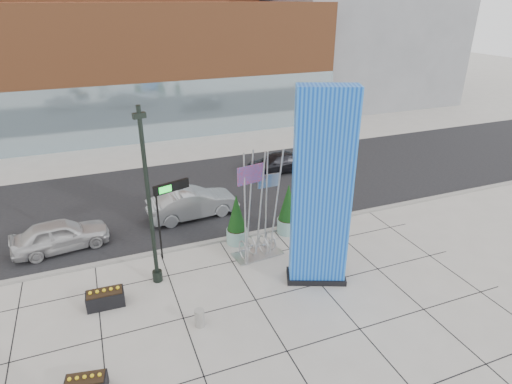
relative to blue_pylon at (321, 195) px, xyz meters
name	(u,v)px	position (x,y,z in m)	size (l,w,h in m)	color
ground	(225,291)	(-4.00, 0.60, -4.07)	(160.00, 160.00, 0.00)	#9E9991
street_asphalt	(176,198)	(-4.00, 10.60, -4.06)	(80.00, 12.00, 0.02)	black
curb_edge	(200,244)	(-4.00, 4.60, -4.01)	(80.00, 0.30, 0.12)	gray
tower_podium	(143,68)	(-3.00, 27.60, 1.43)	(34.00, 10.00, 11.00)	#99532C
tower_glass_front	(155,112)	(-3.00, 22.80, -1.57)	(34.00, 0.60, 5.00)	#8CA5B2
building_grey_parking	(350,20)	(22.00, 32.60, 4.93)	(20.00, 18.00, 18.00)	slate
blue_pylon	(321,195)	(0.00, 0.00, 0.00)	(2.77, 2.01, 8.43)	blue
lamp_post	(151,216)	(-6.49, 2.42, -0.91)	(0.52, 0.43, 7.73)	black
public_art_sculpture	(258,229)	(-1.65, 2.77, -2.69)	(2.43, 1.40, 5.27)	#B7B9BC
concrete_bollard	(200,318)	(-5.50, -1.01, -3.71)	(0.37, 0.37, 0.72)	gray
overhead_street_sign	(170,195)	(-5.35, 4.12, -0.89)	(1.71, 0.66, 3.71)	black
round_planter_east	(323,208)	(2.68, 4.20, -3.04)	(0.88, 0.88, 2.19)	#86B5AB
round_planter_mid	(288,210)	(0.62, 4.20, -2.77)	(1.10, 1.10, 2.75)	#86B5AB
round_planter_west	(237,220)	(-2.20, 4.20, -2.83)	(1.05, 1.05, 2.63)	#86B5AB
box_planter_north	(105,298)	(-8.70, 1.51, -3.70)	(1.48, 0.78, 0.80)	black
box_planter_south	(86,384)	(-9.55, -2.61, -3.76)	(1.34, 0.84, 0.68)	black
car_white_west	(61,235)	(-10.38, 6.76, -3.31)	(1.80, 4.47, 1.52)	silver
car_silver_mid	(193,203)	(-3.55, 7.77, -3.25)	(1.74, 4.99, 1.64)	#929599
car_dark_east	(277,163)	(3.61, 12.30, -3.41)	(1.86, 4.57, 1.33)	black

